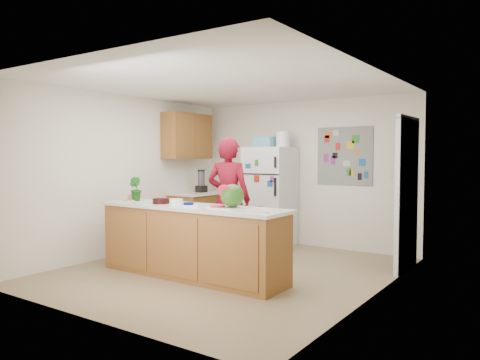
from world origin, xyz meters
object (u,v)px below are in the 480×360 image
Objects in this scene: refrigerator at (270,197)px; person at (229,199)px; cherry_bowl at (161,201)px; watermelon at (232,196)px.

person is at bearing -86.04° from refrigerator.
refrigerator is at bearing -99.07° from person.
refrigerator is 7.74× the size of cherry_bowl.
person is (0.09, -1.35, 0.06)m from refrigerator.
refrigerator is 2.51m from watermelon.
watermelon is 1.11m from cherry_bowl.
refrigerator reaches higher than watermelon.
refrigerator is 6.03× the size of watermelon.
refrigerator is 1.35m from person.
cherry_bowl is at bearing -175.60° from watermelon.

